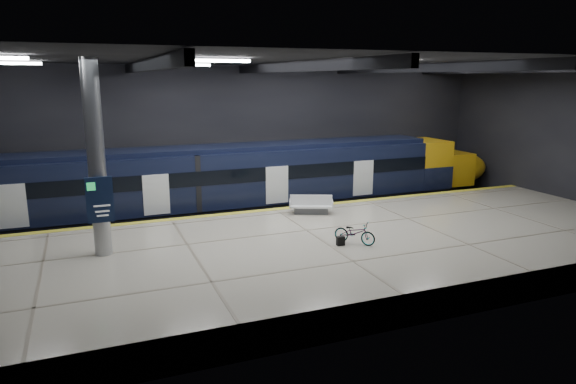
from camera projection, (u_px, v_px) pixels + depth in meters
ground at (297, 248)px, 22.53m from camera, size 30.00×30.00×0.00m
room_shell at (298, 117)px, 21.29m from camera, size 30.10×16.10×8.05m
platform at (322, 254)px, 20.15m from camera, size 30.00×11.00×1.10m
safety_strip at (276, 209)px, 24.78m from camera, size 30.00×0.40×0.01m
rails at (258, 216)px, 27.50m from camera, size 30.00×1.52×0.16m
train at (246, 180)px, 26.84m from camera, size 29.40×2.84×3.79m
bench at (311, 207)px, 23.95m from camera, size 2.18×1.56×0.89m
bicycle at (355, 233)px, 19.57m from camera, size 1.48×1.64×0.86m
pannier_bag at (341, 241)px, 19.41m from camera, size 0.31×0.19×0.35m
info_column at (97, 162)px, 17.74m from camera, size 0.90×0.78×6.90m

